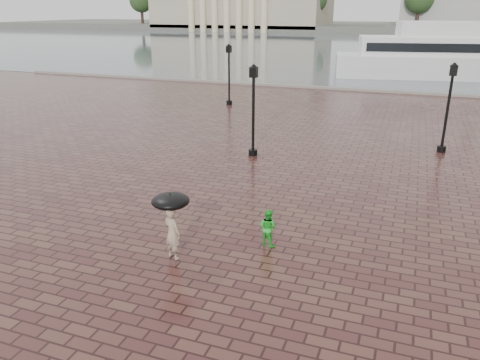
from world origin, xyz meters
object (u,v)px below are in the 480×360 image
at_px(street_lamps, 299,94).
at_px(child_pedestrian, 268,227).
at_px(ferry_near, 452,55).
at_px(adult_pedestrian, 172,233).

distance_m(street_lamps, child_pedestrian, 14.55).
bearing_deg(street_lamps, child_pedestrian, -80.03).
distance_m(child_pedestrian, ferry_near, 43.49).
bearing_deg(adult_pedestrian, ferry_near, -80.73).
height_order(street_lamps, ferry_near, ferry_near).
relative_size(street_lamps, ferry_near, 0.63).
bearing_deg(street_lamps, ferry_near, 71.26).
relative_size(adult_pedestrian, child_pedestrian, 1.35).
bearing_deg(ferry_near, street_lamps, -119.24).
bearing_deg(adult_pedestrian, child_pedestrian, -122.59).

